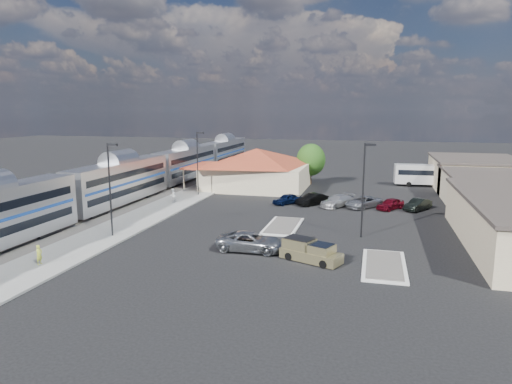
% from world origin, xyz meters
% --- Properties ---
extents(ground, '(280.00, 280.00, 0.00)m').
position_xyz_m(ground, '(0.00, 0.00, 0.00)').
color(ground, black).
rests_on(ground, ground).
extents(railbed, '(16.00, 100.00, 0.12)m').
position_xyz_m(railbed, '(-21.00, 8.00, 0.06)').
color(railbed, '#4C4944').
rests_on(railbed, ground).
extents(platform, '(5.50, 92.00, 0.18)m').
position_xyz_m(platform, '(-12.00, 6.00, 0.09)').
color(platform, gray).
rests_on(platform, ground).
extents(passenger_train, '(3.00, 104.00, 5.55)m').
position_xyz_m(passenger_train, '(-18.00, 7.38, 2.87)').
color(passenger_train, silver).
rests_on(passenger_train, ground).
extents(freight_cars, '(2.80, 46.00, 4.00)m').
position_xyz_m(freight_cars, '(-24.00, 4.54, 1.93)').
color(freight_cars, black).
rests_on(freight_cars, ground).
extents(station_depot, '(18.35, 12.24, 6.20)m').
position_xyz_m(station_depot, '(-4.56, 24.00, 3.13)').
color(station_depot, '#BEAF8B').
rests_on(station_depot, ground).
extents(buildings_east, '(14.40, 51.40, 4.80)m').
position_xyz_m(buildings_east, '(28.00, 14.28, 2.27)').
color(buildings_east, '#C6B28C').
rests_on(buildings_east, ground).
extents(traffic_island_south, '(3.30, 7.50, 0.21)m').
position_xyz_m(traffic_island_south, '(4.00, 2.00, 0.10)').
color(traffic_island_south, silver).
rests_on(traffic_island_south, ground).
extents(traffic_island_north, '(3.30, 7.50, 0.21)m').
position_xyz_m(traffic_island_north, '(14.00, -8.00, 0.10)').
color(traffic_island_north, silver).
rests_on(traffic_island_north, ground).
extents(lamp_plat_s, '(1.08, 0.25, 9.00)m').
position_xyz_m(lamp_plat_s, '(-10.90, -6.00, 5.34)').
color(lamp_plat_s, black).
rests_on(lamp_plat_s, ground).
extents(lamp_plat_n, '(1.08, 0.25, 9.00)m').
position_xyz_m(lamp_plat_n, '(-10.90, 16.00, 5.34)').
color(lamp_plat_n, black).
rests_on(lamp_plat_n, ground).
extents(lamp_lot, '(1.08, 0.25, 9.00)m').
position_xyz_m(lamp_lot, '(12.10, 0.00, 5.34)').
color(lamp_lot, black).
rests_on(lamp_lot, ground).
extents(tree_depot, '(4.71, 4.71, 6.63)m').
position_xyz_m(tree_depot, '(3.00, 30.00, 4.02)').
color(tree_depot, '#382314').
rests_on(tree_depot, ground).
extents(pickup_truck, '(5.26, 3.55, 1.71)m').
position_xyz_m(pickup_truck, '(8.31, -8.23, 0.81)').
color(pickup_truck, '#948A5B').
rests_on(pickup_truck, ground).
extents(suv, '(5.97, 2.77, 1.65)m').
position_xyz_m(suv, '(2.93, -6.78, 0.83)').
color(suv, '#9EA1A5').
rests_on(suv, ground).
extents(coach_bus, '(10.80, 2.99, 3.42)m').
position_xyz_m(coach_bus, '(21.50, 32.78, 1.97)').
color(coach_bus, silver).
rests_on(coach_bus, ground).
extents(person_a, '(0.41, 0.59, 1.56)m').
position_xyz_m(person_a, '(-11.95, -14.74, 0.96)').
color(person_a, '#C4CF40').
rests_on(person_a, platform).
extents(person_b, '(0.94, 1.05, 1.77)m').
position_xyz_m(person_b, '(-12.19, 10.20, 1.07)').
color(person_b, silver).
rests_on(person_b, platform).
extents(parked_car_a, '(3.80, 4.07, 1.36)m').
position_xyz_m(parked_car_a, '(2.25, 13.44, 0.68)').
color(parked_car_a, '#0D1A42').
rests_on(parked_car_a, ground).
extents(parked_car_b, '(4.07, 4.48, 1.48)m').
position_xyz_m(parked_car_b, '(5.45, 13.74, 0.74)').
color(parked_car_b, black).
rests_on(parked_car_b, ground).
extents(parked_car_c, '(4.65, 5.42, 1.49)m').
position_xyz_m(parked_car_c, '(8.65, 13.44, 0.75)').
color(parked_car_c, beige).
rests_on(parked_car_c, ground).
extents(parked_car_d, '(5.14, 5.56, 1.45)m').
position_xyz_m(parked_car_d, '(11.85, 13.74, 0.72)').
color(parked_car_d, gray).
rests_on(parked_car_d, ground).
extents(parked_car_e, '(3.70, 4.30, 1.40)m').
position_xyz_m(parked_car_e, '(15.05, 13.44, 0.70)').
color(parked_car_e, maroon).
rests_on(parked_car_e, ground).
extents(parked_car_f, '(3.63, 4.44, 1.42)m').
position_xyz_m(parked_car_f, '(18.25, 13.74, 0.71)').
color(parked_car_f, black).
rests_on(parked_car_f, ground).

